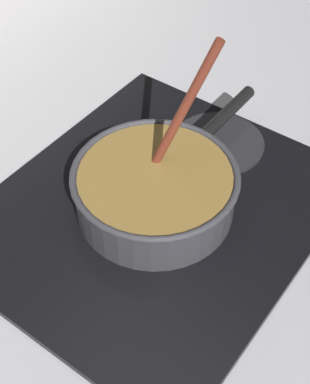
{
  "coord_description": "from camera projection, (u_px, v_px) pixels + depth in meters",
  "views": [
    {
      "loc": [
        -0.41,
        -0.31,
        0.69
      ],
      "look_at": [
        0.08,
        0.05,
        0.05
      ],
      "focal_mm": 53.38,
      "sensor_mm": 36.0,
      "label": 1
    }
  ],
  "objects": [
    {
      "name": "burner_ring",
      "position": [
        155.0,
        206.0,
        0.91
      ],
      "size": [
        0.2,
        0.2,
        0.01
      ],
      "primitive_type": "torus",
      "color": "#592D0C",
      "rests_on": "hob_plate"
    },
    {
      "name": "cooking_pan",
      "position": [
        156.0,
        189.0,
        0.88
      ],
      "size": [
        0.42,
        0.26,
        0.28
      ],
      "color": "#38383D",
      "rests_on": "hob_plate"
    },
    {
      "name": "spare_burner",
      "position": [
        218.0,
        143.0,
        1.01
      ],
      "size": [
        0.16,
        0.16,
        0.01
      ],
      "primitive_type": "cylinder",
      "color": "#262628",
      "rests_on": "hob_plate"
    },
    {
      "name": "hob_plate",
      "position": [
        155.0,
        210.0,
        0.92
      ],
      "size": [
        0.56,
        0.48,
        0.01
      ],
      "primitive_type": "cube",
      "color": "black",
      "rests_on": "ground"
    },
    {
      "name": "ground",
      "position": [
        152.0,
        268.0,
        0.87
      ],
      "size": [
        2.4,
        1.6,
        0.04
      ],
      "primitive_type": "cube",
      "color": "#B7B7BC"
    }
  ]
}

